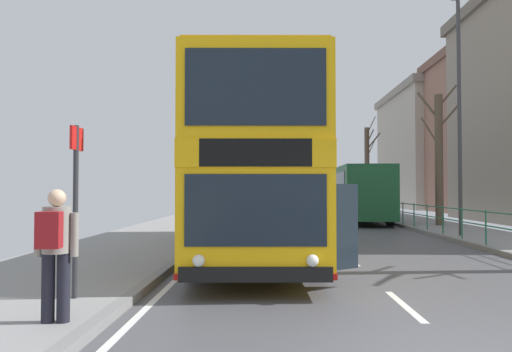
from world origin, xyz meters
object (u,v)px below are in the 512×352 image
background_building_01 (458,149)px  double_decker_bus_main (255,172)px  bare_tree_far_00 (367,167)px  background_bus_far_lane (356,192)px  bus_stop_sign_near (76,191)px  pedestrian_with_backpack (55,245)px  bare_tree_far_01 (439,156)px  street_lamp_far_side (459,96)px  background_building_00 (512,130)px

background_building_01 → double_decker_bus_main: bearing=-118.9°
bare_tree_far_00 → background_bus_far_lane: bearing=-104.4°
background_bus_far_lane → background_building_01: 26.43m
background_bus_far_lane → bus_stop_sign_near: background_bus_far_lane is taller
pedestrian_with_backpack → bare_tree_far_01: (10.71, 16.89, 2.28)m
double_decker_bus_main → bare_tree_far_01: bare_tree_far_01 is taller
pedestrian_with_backpack → bare_tree_far_00: 35.62m
background_bus_far_lane → street_lamp_far_side: (2.04, -9.59, 3.57)m
double_decker_bus_main → background_bus_far_lane: bearing=69.0°
street_lamp_far_side → bare_tree_far_01: 5.66m
bare_tree_far_00 → background_building_01: (11.10, 9.18, 2.31)m
bare_tree_far_00 → bare_tree_far_01: bearing=-90.4°
bare_tree_far_01 → background_building_01: (11.20, 26.13, 2.58)m
background_bus_far_lane → bare_tree_far_00: bearing=75.6°
double_decker_bus_main → background_building_00: (18.86, 23.35, 4.06)m
bus_stop_sign_near → street_lamp_far_side: 14.71m
bare_tree_far_00 → background_building_00: size_ratio=0.60×
background_bus_far_lane → pedestrian_with_backpack: size_ratio=6.03×
background_bus_far_lane → bus_stop_sign_near: (-7.89, -19.89, 0.12)m
background_bus_far_lane → street_lamp_far_side: street_lamp_far_side is taller
pedestrian_with_backpack → background_building_00: 37.70m
background_bus_far_lane → street_lamp_far_side: size_ratio=1.12×
background_bus_far_lane → background_building_01: bearing=56.6°
double_decker_bus_main → street_lamp_far_side: size_ratio=1.31×
bus_stop_sign_near → background_building_01: background_building_01 is taller
background_bus_far_lane → double_decker_bus_main: bearing=-111.0°
pedestrian_with_backpack → background_building_00: (21.14, 30.77, 5.23)m
bare_tree_far_00 → background_building_00: background_building_00 is taller
bare_tree_far_00 → background_building_01: 14.59m
background_bus_far_lane → background_building_00: bearing=35.1°
bare_tree_far_01 → background_building_00: size_ratio=0.52×
street_lamp_far_side → bare_tree_far_01: street_lamp_far_side is taller
background_building_00 → background_building_01: background_building_00 is taller
bus_stop_sign_near → bare_tree_far_01: bearing=54.6°
bare_tree_far_00 → background_building_01: bearing=39.6°
background_building_00 → bare_tree_far_01: bearing=-126.9°
bare_tree_far_01 → background_building_00: 17.61m
street_lamp_far_side → background_bus_far_lane: bearing=102.0°
bare_tree_far_00 → pedestrian_with_backpack: bearing=-107.7°
pedestrian_with_backpack → double_decker_bus_main: bearing=72.9°
background_building_01 → bare_tree_far_01: bearing=-113.2°
bus_stop_sign_near → bare_tree_far_01: (11.02, 15.53, 1.62)m
pedestrian_with_backpack → street_lamp_far_side: 15.66m
bus_stop_sign_near → bare_tree_far_00: bare_tree_far_00 is taller
background_bus_far_lane → bare_tree_far_00: size_ratio=1.32×
pedestrian_with_backpack → bus_stop_sign_near: 1.54m
street_lamp_far_side → bare_tree_far_00: (1.20, 22.19, -1.56)m
double_decker_bus_main → background_building_01: 40.82m
street_lamp_far_side → background_building_00: (11.52, 19.12, 1.11)m
pedestrian_with_backpack → background_building_01: 48.53m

